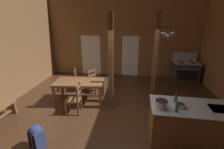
{
  "coord_description": "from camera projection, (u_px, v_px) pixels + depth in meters",
  "views": [
    {
      "loc": [
        0.42,
        -3.91,
        2.75
      ],
      "look_at": [
        -0.16,
        0.8,
        1.13
      ],
      "focal_mm": 25.2,
      "sensor_mm": 36.0,
      "label": 1
    }
  ],
  "objects": [
    {
      "name": "support_post_center",
      "position": [
        111.0,
        64.0,
        4.79
      ],
      "size": [
        0.14,
        0.14,
        3.02
      ],
      "color": "brown",
      "rests_on": "ground_plane"
    },
    {
      "name": "bottle_short_on_counter",
      "position": [
        176.0,
        99.0,
        3.69
      ],
      "size": [
        0.07,
        0.07,
        0.24
      ],
      "color": "#2D5638",
      "rests_on": "kitchen_island"
    },
    {
      "name": "bottle_tall_on_counter",
      "position": [
        177.0,
        108.0,
        3.34
      ],
      "size": [
        0.07,
        0.07,
        0.26
      ],
      "color": "#2D5638",
      "rests_on": "kitchen_island"
    },
    {
      "name": "glazed_door_back_left",
      "position": [
        91.0,
        55.0,
        8.33
      ],
      "size": [
        1.0,
        0.01,
        2.05
      ],
      "primitive_type": "cube",
      "color": "white",
      "rests_on": "ground_plane"
    },
    {
      "name": "backpack",
      "position": [
        37.0,
        136.0,
        3.5
      ],
      "size": [
        0.39,
        0.38,
        0.6
      ],
      "color": "navy",
      "rests_on": "ground_plane"
    },
    {
      "name": "wall_back",
      "position": [
        124.0,
        30.0,
        7.78
      ],
      "size": [
        8.3,
        0.14,
        4.67
      ],
      "primitive_type": "cube",
      "color": "brown",
      "rests_on": "ground_plane"
    },
    {
      "name": "kitchen_island",
      "position": [
        196.0,
        124.0,
        3.7
      ],
      "size": [
        2.2,
        1.05,
        0.91
      ],
      "color": "brown",
      "rests_on": "ground_plane"
    },
    {
      "name": "stockpot_on_counter",
      "position": [
        161.0,
        104.0,
        3.49
      ],
      "size": [
        0.33,
        0.27,
        0.19
      ],
      "color": "#A8AAB2",
      "rests_on": "kitchen_island"
    },
    {
      "name": "ladderback_chair_by_post",
      "position": [
        75.0,
        99.0,
        4.86
      ],
      "size": [
        0.48,
        0.48,
        0.95
      ],
      "color": "brown",
      "rests_on": "ground_plane"
    },
    {
      "name": "support_post_with_pot_rack",
      "position": [
        156.0,
        57.0,
        5.16
      ],
      "size": [
        0.63,
        0.21,
        3.02
      ],
      "color": "brown",
      "rests_on": "ground_plane"
    },
    {
      "name": "stove_range",
      "position": [
        185.0,
        71.0,
        7.46
      ],
      "size": [
        1.16,
        0.84,
        1.32
      ],
      "color": "#323232",
      "rests_on": "ground_plane"
    },
    {
      "name": "dining_table",
      "position": [
        79.0,
        84.0,
        5.54
      ],
      "size": [
        1.75,
        1.0,
        0.74
      ],
      "color": "brown",
      "rests_on": "ground_plane"
    },
    {
      "name": "glazed_panel_back_right",
      "position": [
        130.0,
        56.0,
        8.09
      ],
      "size": [
        0.84,
        0.01,
        2.05
      ],
      "primitive_type": "cube",
      "color": "white",
      "rests_on": "ground_plane"
    },
    {
      "name": "ladderback_chair_near_window",
      "position": [
        95.0,
        81.0,
        6.39
      ],
      "size": [
        0.6,
        0.6,
        0.95
      ],
      "color": "brown",
      "rests_on": "ground_plane"
    },
    {
      "name": "ground_plane",
      "position": [
        114.0,
        121.0,
        4.63
      ],
      "size": [
        8.3,
        9.02,
        0.1
      ],
      "primitive_type": "cube",
      "color": "#422819"
    },
    {
      "name": "ladderback_chair_at_table_end",
      "position": [
        79.0,
        80.0,
        6.48
      ],
      "size": [
        0.54,
        0.54,
        0.95
      ],
      "color": "brown",
      "rests_on": "ground_plane"
    },
    {
      "name": "mixing_bowl_on_counter",
      "position": [
        180.0,
        106.0,
        3.54
      ],
      "size": [
        0.24,
        0.24,
        0.08
      ],
      "color": "#B2A893",
      "rests_on": "kitchen_island"
    }
  ]
}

